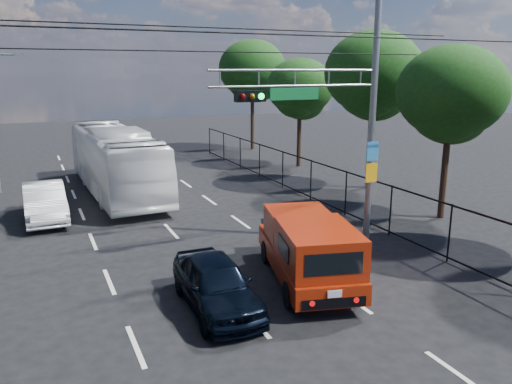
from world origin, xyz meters
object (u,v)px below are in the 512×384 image
navy_hatchback (216,284)px  white_bus (116,160)px  red_pickup (308,248)px  signal_mast (345,100)px  white_van (45,202)px

navy_hatchback → white_bus: size_ratio=0.34×
white_bus → red_pickup: bearing=-78.6°
red_pickup → navy_hatchback: bearing=-171.1°
white_bus → navy_hatchback: bearing=-91.0°
signal_mast → white_van: signal_mast is taller
signal_mast → red_pickup: size_ratio=1.63×
navy_hatchback → white_bus: bearing=92.7°
signal_mast → white_van: (-9.75, 7.84, -4.47)m
signal_mast → white_bus: 13.57m
navy_hatchback → white_bus: (-0.22, 14.54, 0.99)m
white_van → red_pickup: bearing=-56.9°
white_van → navy_hatchback: bearing=-71.2°
white_van → signal_mast: bearing=-39.7°
signal_mast → red_pickup: bearing=-138.6°
red_pickup → navy_hatchback: size_ratio=1.41×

